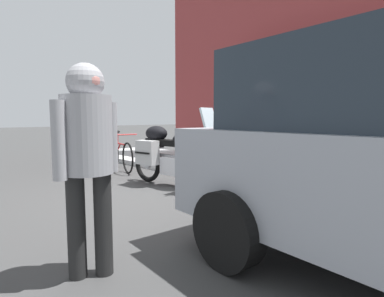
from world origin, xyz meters
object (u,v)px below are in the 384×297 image
object	(u,v)px
touring_motorcycle	(170,153)
sandwich_board_sign	(218,145)
parked_bicycle	(120,154)
second_bicycle_by_cafe	(93,150)
pedestrian_walking	(87,145)

from	to	relation	value
touring_motorcycle	sandwich_board_sign	bearing A→B (deg)	108.61
parked_bicycle	sandwich_board_sign	bearing A→B (deg)	51.60
parked_bicycle	second_bicycle_by_cafe	size ratio (longest dim) A/B	1.06
touring_motorcycle	second_bicycle_by_cafe	xyz separation A→B (m)	(-3.61, 0.30, -0.25)
touring_motorcycle	pedestrian_walking	xyz separation A→B (m)	(2.05, -2.51, 0.43)
touring_motorcycle	sandwich_board_sign	distance (m)	2.25
parked_bicycle	pedestrian_walking	world-z (taller)	pedestrian_walking
sandwich_board_sign	second_bicycle_by_cafe	distance (m)	3.43
parked_bicycle	sandwich_board_sign	size ratio (longest dim) A/B	1.89
sandwich_board_sign	second_bicycle_by_cafe	world-z (taller)	sandwich_board_sign
touring_motorcycle	second_bicycle_by_cafe	distance (m)	3.63
pedestrian_walking	second_bicycle_by_cafe	xyz separation A→B (m)	(-5.66, 2.81, -0.67)
pedestrian_walking	sandwich_board_sign	bearing A→B (deg)	120.78
sandwich_board_sign	second_bicycle_by_cafe	xyz separation A→B (m)	(-2.89, -1.83, -0.22)
touring_motorcycle	parked_bicycle	xyz separation A→B (m)	(-2.18, 0.28, -0.23)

